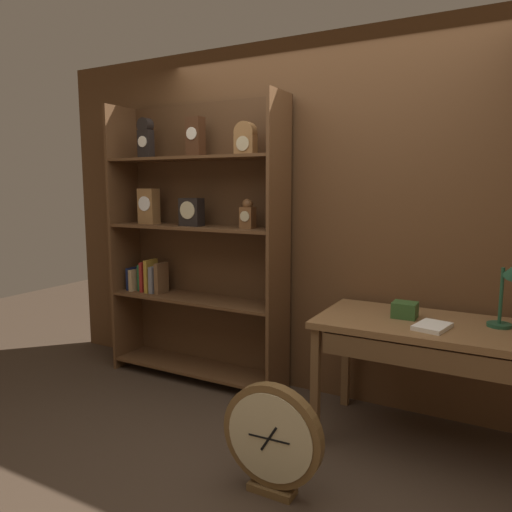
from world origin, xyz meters
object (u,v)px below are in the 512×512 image
Objects in this scene: toolbox_small at (405,310)px; open_repair_manual at (432,326)px; workbench at (445,339)px; desk_lamp at (510,285)px; bookshelf at (195,242)px; round_clock_large at (272,439)px.

toolbox_small is 0.65× the size of open_repair_manual.
desk_lamp reaches higher than workbench.
bookshelf is 1.98m from workbench.
bookshelf is 1.71m from toolbox_small.
bookshelf is 2.24m from desk_lamp.
toolbox_small is (-0.55, -0.02, -0.20)m from desk_lamp.
workbench is at bearing -7.45° from bookshelf.
desk_lamp is 2.85× the size of toolbox_small.
desk_lamp is (2.23, -0.16, -0.10)m from bookshelf.
toolbox_small is 1.13m from round_clock_large.
bookshelf is 1.50× the size of workbench.
round_clock_large is at bearing -41.43° from bookshelf.
toolbox_small is at bearing -177.50° from desk_lamp.
round_clock_large is (-0.99, -0.93, -0.72)m from desk_lamp.
workbench is 6.65× the size of open_repair_manual.
open_repair_manual reaches higher than workbench.
bookshelf reaches higher than workbench.
workbench is at bearing 71.17° from open_repair_manual.
open_repair_manual is at bearing -153.20° from desk_lamp.
toolbox_small is at bearing 150.99° from open_repair_manual.
open_repair_manual is at bearing -41.23° from toolbox_small.
open_repair_manual is (1.86, -0.35, -0.34)m from bookshelf.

